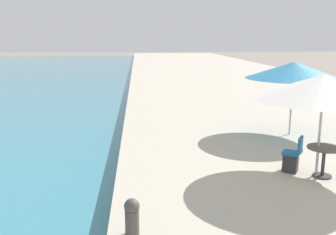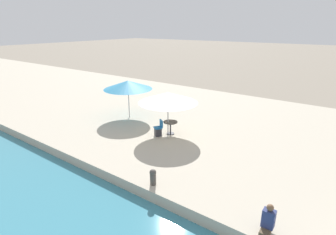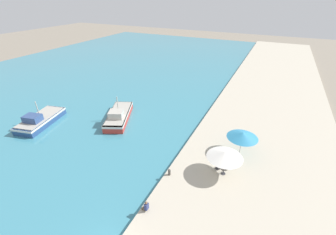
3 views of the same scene
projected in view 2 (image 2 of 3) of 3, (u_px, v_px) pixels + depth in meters
The scene contains 7 objects.
quay_promenade at pixel (11, 79), 31.42m from camera, with size 16.00×90.00×0.51m.
cafe_umbrella_pink at pixel (168, 97), 14.23m from camera, with size 3.30×3.30×2.45m.
cafe_umbrella_white at pixel (128, 85), 17.03m from camera, with size 3.18×3.18×2.48m.
cafe_table at pixel (170, 125), 14.81m from camera, with size 0.80×0.80×0.74m.
cafe_chair_left at pixel (158, 130), 14.63m from camera, with size 0.58×0.57×0.91m.
person_at_quay at pixel (268, 220), 7.75m from camera, with size 0.51×0.36×0.95m.
mooring_bollard at pixel (153, 176), 10.12m from camera, with size 0.26×0.26×0.65m.
Camera 2 is at (-6.37, 3.51, 6.38)m, focal length 28.00 mm.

